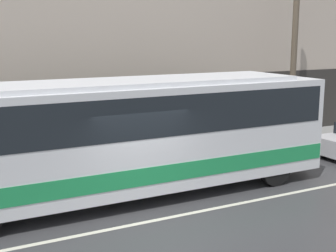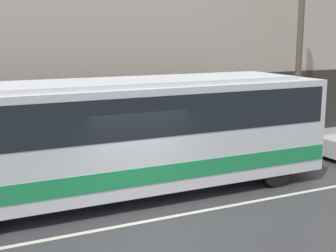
{
  "view_description": "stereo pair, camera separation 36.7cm",
  "coord_description": "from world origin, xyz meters",
  "views": [
    {
      "loc": [
        -4.52,
        -9.41,
        4.32
      ],
      "look_at": [
        1.37,
        1.92,
        1.83
      ],
      "focal_mm": 50.0,
      "sensor_mm": 36.0,
      "label": 1
    },
    {
      "loc": [
        -4.19,
        -9.57,
        4.32
      ],
      "look_at": [
        1.37,
        1.92,
        1.83
      ],
      "focal_mm": 50.0,
      "sensor_mm": 36.0,
      "label": 2
    }
  ],
  "objects": [
    {
      "name": "lane_stripe",
      "position": [
        0.0,
        0.0,
        0.0
      ],
      "size": [
        54.0,
        0.14,
        0.01
      ],
      "color": "beige",
      "rests_on": "ground_plane"
    },
    {
      "name": "sidewalk",
      "position": [
        0.0,
        5.1,
        0.07
      ],
      "size": [
        60.0,
        2.21,
        0.14
      ],
      "color": "gray",
      "rests_on": "ground_plane"
    },
    {
      "name": "ground_plane",
      "position": [
        0.0,
        0.0,
        0.0
      ],
      "size": [
        60.0,
        60.0,
        0.0
      ],
      "primitive_type": "plane",
      "color": "#38383A"
    },
    {
      "name": "utility_pole_near",
      "position": [
        8.47,
        4.81,
        4.11
      ],
      "size": [
        0.24,
        0.24,
        7.94
      ],
      "color": "brown",
      "rests_on": "sidewalk"
    },
    {
      "name": "building_facade",
      "position": [
        0.0,
        6.35,
        5.45
      ],
      "size": [
        60.0,
        0.35,
        11.3
      ],
      "color": "#B7A899",
      "rests_on": "ground_plane"
    },
    {
      "name": "transit_bus",
      "position": [
        -0.14,
        1.92,
        1.79
      ],
      "size": [
        12.11,
        2.61,
        3.16
      ],
      "color": "silver",
      "rests_on": "ground_plane"
    }
  ]
}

